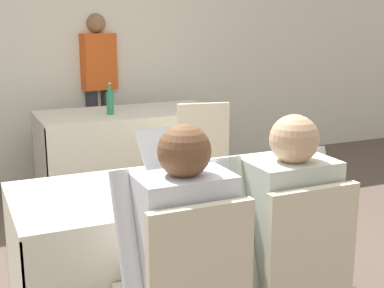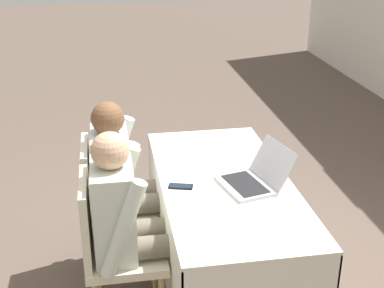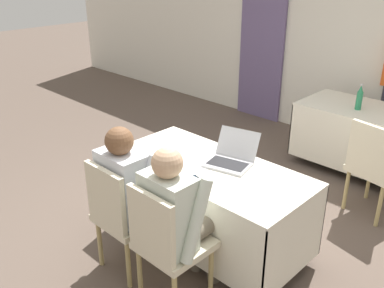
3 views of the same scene
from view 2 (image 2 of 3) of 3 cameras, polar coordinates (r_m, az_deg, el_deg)
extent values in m
plane|color=brown|center=(3.58, 3.25, -14.33)|extent=(24.00, 24.00, 0.00)
cube|color=silver|center=(3.19, 3.54, -4.06)|extent=(1.62, 0.77, 0.02)
cube|color=silver|center=(3.29, -3.13, -9.35)|extent=(1.62, 0.01, 0.60)
cube|color=silver|center=(3.44, 9.64, -8.10)|extent=(1.62, 0.01, 0.60)
cube|color=silver|center=(4.03, 0.89, -2.79)|extent=(0.01, 0.77, 0.60)
cylinder|color=#333333|center=(3.54, 3.27, -13.62)|extent=(0.06, 0.06, 0.11)
cube|color=#B7B7BC|center=(3.12, 5.67, -4.42)|extent=(0.39, 0.32, 0.02)
cube|color=black|center=(3.11, 5.68, -4.25)|extent=(0.33, 0.24, 0.00)
cube|color=#B7B7BC|center=(3.15, 8.62, -1.95)|extent=(0.36, 0.20, 0.21)
cube|color=black|center=(3.15, 8.62, -1.95)|extent=(0.32, 0.17, 0.18)
cube|color=black|center=(3.10, -1.20, -4.55)|extent=(0.10, 0.15, 0.01)
cube|color=#192333|center=(3.10, -1.21, -4.46)|extent=(0.09, 0.14, 0.00)
cube|color=white|center=(3.24, 3.10, -3.37)|extent=(0.30, 0.35, 0.00)
cylinder|color=tan|center=(3.45, -4.18, -11.69)|extent=(0.04, 0.04, 0.41)
cylinder|color=tan|center=(3.74, -4.72, -8.64)|extent=(0.04, 0.04, 0.41)
cylinder|color=tan|center=(3.44, -10.14, -12.10)|extent=(0.04, 0.04, 0.41)
cylinder|color=tan|center=(3.74, -10.17, -9.01)|extent=(0.04, 0.04, 0.41)
cube|color=beige|center=(3.46, -7.50, -7.11)|extent=(0.44, 0.44, 0.05)
cube|color=beige|center=(3.35, -11.14, -3.63)|extent=(0.40, 0.04, 0.45)
cylinder|color=tan|center=(3.35, -3.95, -12.93)|extent=(0.04, 0.04, 0.41)
cylinder|color=tan|center=(3.34, -10.13, -13.36)|extent=(0.04, 0.04, 0.41)
cube|color=beige|center=(3.06, -7.07, -11.59)|extent=(0.44, 0.44, 0.05)
cube|color=beige|center=(2.93, -11.25, -7.82)|extent=(0.40, 0.04, 0.45)
cylinder|color=#665B4C|center=(3.35, -5.27, -6.39)|extent=(0.13, 0.42, 0.13)
cylinder|color=#665B4C|center=(3.50, -5.52, -4.95)|extent=(0.13, 0.42, 0.13)
cylinder|color=#665B4C|center=(3.52, -2.12, -10.38)|extent=(0.10, 0.10, 0.46)
cylinder|color=#665B4C|center=(3.67, -2.50, -8.84)|extent=(0.10, 0.10, 0.46)
cube|color=silver|center=(3.33, -8.61, -2.93)|extent=(0.36, 0.22, 0.52)
cylinder|color=silver|center=(3.14, -7.78, -4.42)|extent=(0.08, 0.26, 0.54)
cylinder|color=silver|center=(3.52, -8.07, -1.28)|extent=(0.08, 0.26, 0.54)
sphere|color=brown|center=(3.19, -8.98, 2.72)|extent=(0.20, 0.20, 0.20)
cylinder|color=#665B4C|center=(2.94, -4.48, -10.96)|extent=(0.13, 0.42, 0.13)
cylinder|color=#665B4C|center=(3.09, -4.81, -9.10)|extent=(0.13, 0.42, 0.13)
cylinder|color=#665B4C|center=(3.27, -1.41, -13.24)|extent=(0.10, 0.10, 0.46)
cube|color=silver|center=(2.91, -8.33, -7.04)|extent=(0.36, 0.22, 0.52)
cylinder|color=silver|center=(2.72, -7.34, -9.05)|extent=(0.08, 0.26, 0.54)
cylinder|color=silver|center=(3.09, -7.73, -4.93)|extent=(0.08, 0.26, 0.54)
sphere|color=tan|center=(2.75, -8.75, -0.72)|extent=(0.20, 0.20, 0.20)
camera|label=1|loc=(4.17, -34.62, 10.53)|focal=50.00mm
camera|label=3|loc=(1.76, -74.87, 8.42)|focal=40.00mm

